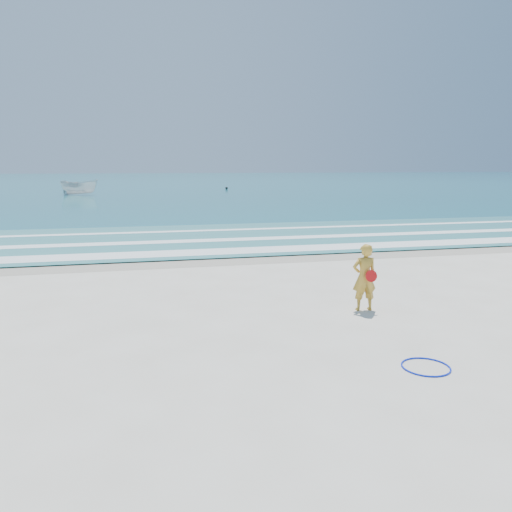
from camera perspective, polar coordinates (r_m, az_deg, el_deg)
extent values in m
plane|color=silver|center=(9.12, 6.58, -10.60)|extent=(400.00, 400.00, 0.00)
cube|color=#B2A893|center=(17.55, -3.41, -0.34)|extent=(400.00, 2.40, 0.00)
cube|color=#19727F|center=(113.08, -11.95, 8.49)|extent=(400.00, 190.00, 0.04)
cube|color=#59B7AD|center=(22.42, -5.62, 2.08)|extent=(400.00, 10.00, 0.01)
cube|color=white|center=(18.81, -4.10, 0.53)|extent=(400.00, 1.40, 0.01)
cube|color=white|center=(21.64, -5.34, 1.80)|extent=(400.00, 0.90, 0.01)
cube|color=white|center=(24.88, -6.40, 2.90)|extent=(400.00, 0.60, 0.01)
torus|color=#0B23C8|center=(8.77, 18.84, -11.90)|extent=(0.83, 0.83, 0.03)
imported|color=silver|center=(58.30, -19.55, 7.43)|extent=(4.66, 3.18, 1.69)
sphere|color=black|center=(67.41, -3.38, 7.75)|extent=(0.36, 0.36, 0.36)
imported|color=gold|center=(11.50, 12.27, -2.39)|extent=(0.58, 0.40, 1.53)
cylinder|color=red|center=(11.36, 13.04, -2.24)|extent=(0.27, 0.08, 0.27)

